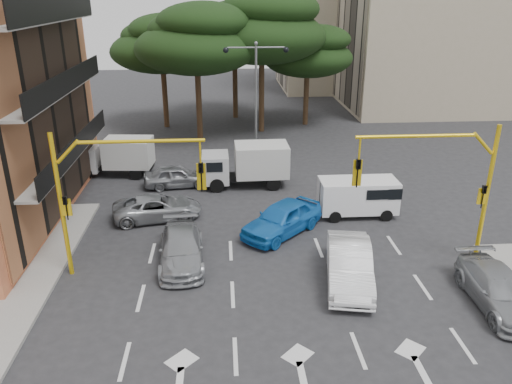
% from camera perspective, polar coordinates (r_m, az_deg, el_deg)
% --- Properties ---
extents(ground, '(120.00, 120.00, 0.00)m').
position_cam_1_polar(ground, '(19.74, 3.24, -11.38)').
color(ground, '#28282B').
rests_on(ground, ground).
extents(median_strip, '(1.40, 6.00, 0.15)m').
position_cam_1_polar(median_strip, '(34.16, -0.00, 3.62)').
color(median_strip, gray).
rests_on(median_strip, ground).
extents(apartment_beige_near, '(20.20, 12.15, 18.70)m').
position_cam_1_polar(apartment_beige_near, '(53.20, 21.95, 18.92)').
color(apartment_beige_near, tan).
rests_on(apartment_beige_near, ground).
extents(apartment_beige_far, '(16.20, 12.15, 16.70)m').
position_cam_1_polar(apartment_beige_far, '(62.27, 10.80, 19.35)').
color(apartment_beige_far, tan).
rests_on(apartment_beige_far, ground).
extents(pine_left_near, '(9.15, 9.15, 10.23)m').
position_cam_1_polar(pine_left_near, '(38.47, -6.78, 17.03)').
color(pine_left_near, '#382616').
rests_on(pine_left_near, ground).
extents(pine_center, '(9.98, 9.98, 11.16)m').
position_cam_1_polar(pine_center, '(40.51, 0.76, 18.39)').
color(pine_center, '#382616').
rests_on(pine_center, ground).
extents(pine_left_far, '(8.32, 8.32, 9.30)m').
position_cam_1_polar(pine_left_far, '(42.74, -10.69, 16.36)').
color(pine_left_far, '#382616').
rests_on(pine_left_far, ground).
extents(pine_right, '(7.49, 7.49, 8.37)m').
position_cam_1_polar(pine_right, '(43.17, 6.03, 15.73)').
color(pine_right, '#382616').
rests_on(pine_right, ground).
extents(pine_back, '(9.15, 9.15, 10.23)m').
position_cam_1_polar(pine_back, '(45.43, -2.42, 17.89)').
color(pine_back, '#382616').
rests_on(pine_back, ground).
extents(signal_mast_right, '(5.79, 0.37, 6.00)m').
position_cam_1_polar(signal_mast_right, '(21.59, 21.04, 1.66)').
color(signal_mast_right, yellow).
rests_on(signal_mast_right, ground).
extents(signal_mast_left, '(5.79, 0.37, 6.00)m').
position_cam_1_polar(signal_mast_left, '(20.14, -16.83, 0.78)').
color(signal_mast_left, yellow).
rests_on(signal_mast_left, ground).
extents(street_lamp_center, '(4.16, 0.36, 7.77)m').
position_cam_1_polar(street_lamp_center, '(32.87, -0.00, 12.51)').
color(street_lamp_center, slate).
rests_on(street_lamp_center, median_strip).
extents(car_white_hatch, '(2.50, 5.01, 1.58)m').
position_cam_1_polar(car_white_hatch, '(20.29, 10.61, -8.15)').
color(car_white_hatch, white).
rests_on(car_white_hatch, ground).
extents(car_blue_compact, '(4.56, 4.54, 1.56)m').
position_cam_1_polar(car_blue_compact, '(23.83, 3.00, -3.03)').
color(car_blue_compact, blue).
rests_on(car_blue_compact, ground).
extents(car_silver_wagon, '(2.18, 4.69, 1.33)m').
position_cam_1_polar(car_silver_wagon, '(21.59, -8.54, -6.42)').
color(car_silver_wagon, '#96989D').
rests_on(car_silver_wagon, ground).
extents(car_silver_cross_a, '(4.74, 2.83, 1.23)m').
position_cam_1_polar(car_silver_cross_a, '(25.87, -11.19, -1.75)').
color(car_silver_cross_a, '#95989C').
rests_on(car_silver_cross_a, ground).
extents(car_silver_cross_b, '(4.02, 2.00, 1.32)m').
position_cam_1_polar(car_silver_cross_b, '(29.91, -9.03, 1.80)').
color(car_silver_cross_b, gray).
rests_on(car_silver_cross_b, ground).
extents(car_silver_parked, '(1.97, 4.63, 1.33)m').
position_cam_1_polar(car_silver_parked, '(20.67, 26.00, -10.01)').
color(car_silver_parked, gray).
rests_on(car_silver_parked, ground).
extents(van_white, '(3.95, 1.79, 1.97)m').
position_cam_1_polar(van_white, '(26.19, 11.53, -0.59)').
color(van_white, white).
rests_on(van_white, ground).
extents(box_truck_a, '(4.95, 2.43, 2.36)m').
position_cam_1_polar(box_truck_a, '(32.56, -15.79, 3.88)').
color(box_truck_a, silver).
rests_on(box_truck_a, ground).
extents(box_truck_b, '(5.20, 2.27, 2.54)m').
position_cam_1_polar(box_truck_b, '(29.52, -1.16, 3.06)').
color(box_truck_b, silver).
rests_on(box_truck_b, ground).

